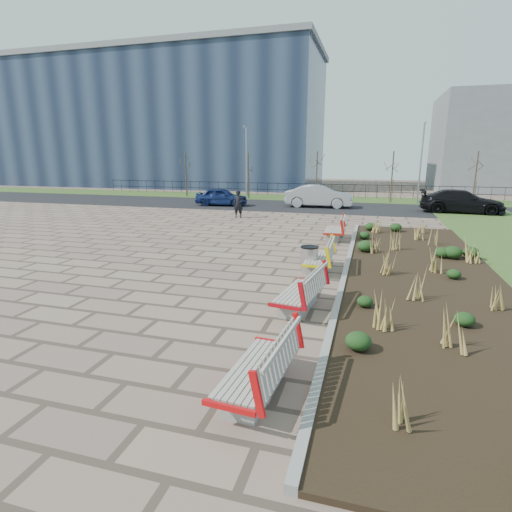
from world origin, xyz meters
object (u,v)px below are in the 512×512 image
(litter_bin, at_px, (309,260))
(lamp_west, at_px, (246,164))
(pedestrian, at_px, (238,204))
(car_silver, at_px, (319,196))
(bench_c, at_px, (318,256))
(bench_d, at_px, (333,228))
(car_black, at_px, (462,201))
(lamp_east, at_px, (421,164))
(bench_a, at_px, (256,366))
(bench_b, at_px, (299,290))
(car_blue, at_px, (222,197))

(litter_bin, bearing_deg, lamp_west, 112.48)
(pedestrian, xyz_separation_m, car_silver, (4.04, 6.47, -0.01))
(bench_c, bearing_deg, car_silver, 96.04)
(bench_c, height_order, pedestrian, pedestrian)
(bench_d, height_order, pedestrian, pedestrian)
(car_black, bearing_deg, pedestrian, 117.38)
(lamp_east, bearing_deg, bench_a, -100.05)
(bench_b, relative_size, car_blue, 0.54)
(pedestrian, bearing_deg, lamp_west, 96.59)
(bench_d, bearing_deg, car_silver, 98.12)
(litter_bin, bearing_deg, bench_a, -88.08)
(bench_d, relative_size, lamp_west, 0.35)
(bench_c, xyz_separation_m, litter_bin, (-0.24, -0.27, -0.08))
(litter_bin, bearing_deg, bench_d, 87.58)
(bench_a, xyz_separation_m, litter_bin, (-0.24, 7.04, -0.08))
(pedestrian, xyz_separation_m, car_blue, (-3.15, 5.38, -0.15))
(car_blue, height_order, car_black, car_black)
(litter_bin, bearing_deg, pedestrian, 119.40)
(bench_a, bearing_deg, car_black, 77.46)
(pedestrian, xyz_separation_m, car_black, (13.46, 5.99, -0.06))
(lamp_west, bearing_deg, bench_c, -66.70)
(bench_d, bearing_deg, bench_b, -92.56)
(car_black, relative_size, lamp_west, 0.86)
(bench_b, relative_size, bench_c, 1.00)
(bench_d, distance_m, car_black, 13.16)
(bench_d, xyz_separation_m, litter_bin, (-0.24, -5.60, -0.08))
(bench_a, bearing_deg, bench_b, 94.55)
(car_blue, relative_size, car_silver, 0.80)
(bench_a, height_order, bench_c, same)
(car_black, bearing_deg, lamp_west, 77.56)
(car_blue, bearing_deg, bench_d, -143.87)
(car_black, height_order, lamp_west, lamp_west)
(litter_bin, distance_m, lamp_west, 23.06)
(car_black, bearing_deg, car_blue, 95.49)
(bench_b, height_order, car_black, car_black)
(car_silver, distance_m, lamp_east, 8.56)
(car_blue, distance_m, lamp_east, 15.44)
(bench_b, relative_size, bench_d, 1.00)
(bench_b, height_order, bench_d, same)
(bench_b, relative_size, pedestrian, 1.27)
(bench_b, xyz_separation_m, pedestrian, (-6.20, 13.84, 0.33))
(pedestrian, distance_m, lamp_west, 11.18)
(lamp_west, bearing_deg, car_silver, -31.12)
(bench_b, xyz_separation_m, bench_c, (0.00, 3.54, 0.00))
(pedestrian, bearing_deg, car_silver, 49.79)
(bench_a, height_order, car_black, car_black)
(bench_d, xyz_separation_m, car_silver, (-2.16, 11.44, 0.32))
(bench_d, distance_m, lamp_west, 18.17)
(bench_d, bearing_deg, bench_c, -92.56)
(litter_bin, xyz_separation_m, pedestrian, (-5.96, 10.58, 0.41))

